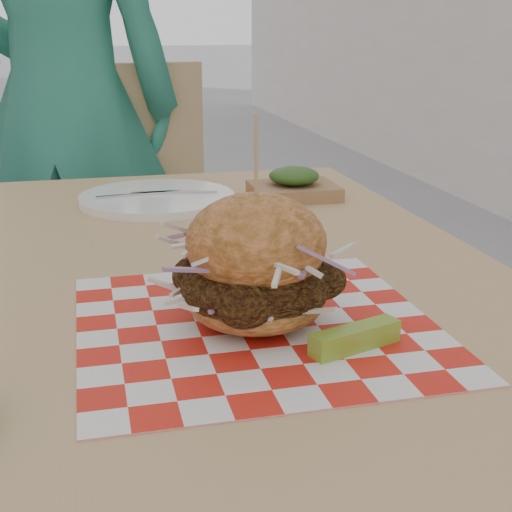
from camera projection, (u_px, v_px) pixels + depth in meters
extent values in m
imported|color=#2C8168|center=(63.00, 105.00, 1.87)|extent=(0.69, 0.52, 1.69)
cube|color=tan|center=(188.00, 282.00, 0.92)|extent=(0.80, 1.20, 0.04)
cylinder|color=#333338|center=(307.00, 346.00, 1.61)|extent=(0.05, 0.05, 0.71)
cube|color=tan|center=(140.00, 266.00, 1.84)|extent=(0.49, 0.49, 0.04)
cube|color=tan|center=(115.00, 158.00, 1.94)|extent=(0.42, 0.12, 0.50)
cylinder|color=#333338|center=(91.00, 392.00, 1.69)|extent=(0.03, 0.03, 0.43)
cylinder|color=#333338|center=(231.00, 364.00, 1.83)|extent=(0.03, 0.03, 0.43)
cylinder|color=#333338|center=(64.00, 335.00, 2.00)|extent=(0.03, 0.03, 0.43)
cylinder|color=#333338|center=(186.00, 315.00, 2.14)|extent=(0.03, 0.03, 0.43)
cube|color=red|center=(256.00, 324.00, 0.73)|extent=(0.36, 0.36, 0.00)
ellipsoid|color=#CA7439|center=(256.00, 301.00, 0.73)|extent=(0.14, 0.14, 0.05)
ellipsoid|color=brown|center=(256.00, 284.00, 0.72)|extent=(0.15, 0.14, 0.08)
ellipsoid|color=#CA7439|center=(256.00, 243.00, 0.71)|extent=(0.14, 0.14, 0.10)
cylinder|color=tan|center=(256.00, 170.00, 0.68)|extent=(0.00, 0.00, 0.11)
cube|color=olive|center=(355.00, 338.00, 0.67)|extent=(0.10, 0.05, 0.02)
cylinder|color=white|center=(157.00, 198.00, 1.24)|extent=(0.27, 0.27, 0.01)
cube|color=silver|center=(140.00, 194.00, 1.23)|extent=(0.15, 0.03, 0.00)
cube|color=silver|center=(174.00, 192.00, 1.25)|extent=(0.15, 0.03, 0.00)
cube|color=#956B43|center=(294.00, 191.00, 1.27)|extent=(0.15, 0.12, 0.02)
ellipsoid|color=#1E4213|center=(294.00, 176.00, 1.27)|extent=(0.09, 0.09, 0.03)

